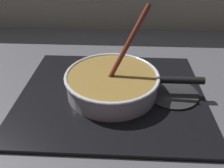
# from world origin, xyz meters

# --- Properties ---
(ground) EXTENTS (2.40, 1.60, 0.04)m
(ground) POSITION_xyz_m (0.00, 0.00, -0.02)
(ground) COLOR #4C4C51
(hob_plate) EXTENTS (0.56, 0.48, 0.01)m
(hob_plate) POSITION_xyz_m (-0.04, 0.21, 0.01)
(hob_plate) COLOR black
(hob_plate) RESTS_ON ground
(burner_ring) EXTENTS (0.20, 0.20, 0.01)m
(burner_ring) POSITION_xyz_m (-0.04, 0.21, 0.02)
(burner_ring) COLOR #592D0C
(burner_ring) RESTS_ON hob_plate
(spare_burner) EXTENTS (0.16, 0.16, 0.01)m
(spare_burner) POSITION_xyz_m (0.14, 0.21, 0.01)
(spare_burner) COLOR #262628
(spare_burner) RESTS_ON hob_plate
(cooking_pan) EXTENTS (0.41, 0.28, 0.26)m
(cooking_pan) POSITION_xyz_m (-0.04, 0.21, 0.05)
(cooking_pan) COLOR silver
(cooking_pan) RESTS_ON hob_plate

